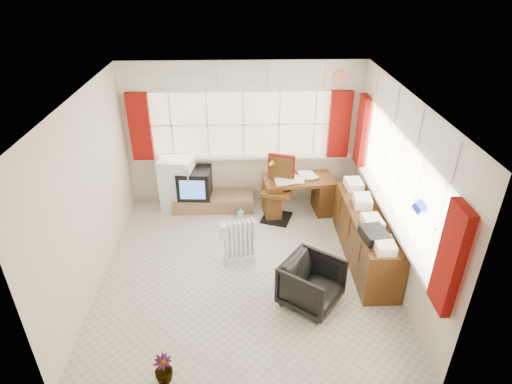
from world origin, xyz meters
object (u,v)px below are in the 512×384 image
desk (298,194)px  task_chair (279,185)px  radiator (240,245)px  office_chair (312,283)px  mini_fridge (179,182)px  desk_lamp (284,160)px  credenza (365,236)px  tv_bench (214,201)px  crt_tv (195,183)px

desk → task_chair: (-0.33, -0.08, 0.21)m
task_chair → radiator: task_chair is taller
desk → office_chair: 2.20m
mini_fridge → desk_lamp: bearing=-5.2°
radiator → mini_fridge: bearing=123.4°
task_chair → office_chair: (0.24, -2.12, -0.27)m
office_chair → credenza: credenza is taller
desk → desk_lamp: bearing=150.1°
task_chair → radiator: 1.42m
desk → radiator: (-0.99, -1.29, -0.10)m
desk → credenza: 1.54m
credenza → office_chair: bearing=-135.3°
radiator → tv_bench: size_ratio=0.48×
mini_fridge → desk: bearing=-8.4°
crt_tv → mini_fridge: size_ratio=0.61×
credenza → crt_tv: bearing=149.6°
desk → task_chair: task_chair is taller
office_chair → mini_fridge: size_ratio=0.73×
task_chair → radiator: bearing=-118.7°
desk → tv_bench: 1.49m
desk_lamp → radiator: size_ratio=0.60×
tv_bench → crt_tv: crt_tv is taller
credenza → tv_bench: bearing=146.3°
radiator → credenza: bearing=-0.2°
desk → crt_tv: 1.78m
radiator → mini_fridge: (-1.05, 1.59, 0.20)m
desk → task_chair: size_ratio=1.10×
credenza → tv_bench: 2.75m
office_chair → radiator: 1.28m
task_chair → office_chair: task_chair is taller
task_chair → radiator: size_ratio=1.64×
desk → office_chair: (-0.08, -2.19, -0.06)m
task_chair → office_chair: size_ratio=1.59×
radiator → crt_tv: bearing=117.0°
task_chair → tv_bench: bearing=165.1°
tv_bench → crt_tv: bearing=-179.7°
desk → desk_lamp: desk_lamp is taller
office_chair → desk: bearing=35.0°
task_chair → tv_bench: task_chair is taller
desk → mini_fridge: 2.07m
desk_lamp → mini_fridge: size_ratio=0.43×
task_chair → desk_lamp: bearing=67.0°
desk → credenza: credenza is taller
radiator → tv_bench: (-0.46, 1.51, -0.15)m
desk_lamp → tv_bench: desk_lamp is taller
desk → credenza: bearing=-57.6°
desk → mini_fridge: bearing=171.6°
office_chair → credenza: 1.28m
crt_tv → desk: bearing=-7.1°
desk_lamp → office_chair: size_ratio=0.59×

